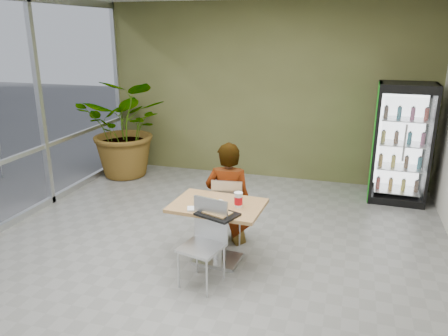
{
  "coord_description": "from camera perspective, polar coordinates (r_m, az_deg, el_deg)",
  "views": [
    {
      "loc": [
        1.6,
        -4.4,
        2.71
      ],
      "look_at": [
        0.07,
        0.73,
        1.0
      ],
      "focal_mm": 35.0,
      "sensor_mm": 36.0,
      "label": 1
    }
  ],
  "objects": [
    {
      "name": "room_envelope",
      "position": [
        4.81,
        -3.3,
        4.35
      ],
      "size": [
        6.0,
        7.0,
        3.2
      ],
      "primitive_type": null,
      "color": "beige",
      "rests_on": "ground"
    },
    {
      "name": "potted_plant",
      "position": [
        8.45,
        -12.52,
        5.13
      ],
      "size": [
        1.83,
        1.62,
        1.86
      ],
      "primitive_type": "imported",
      "rotation": [
        0.0,
        0.0,
        0.11
      ],
      "color": "#3F722D",
      "rests_on": "ground"
    },
    {
      "name": "ground",
      "position": [
        5.41,
        -2.99,
        -12.38
      ],
      "size": [
        7.0,
        7.0,
        0.0
      ],
      "primitive_type": "plane",
      "color": "gray",
      "rests_on": "ground"
    },
    {
      "name": "seated_woman",
      "position": [
        5.73,
        0.54,
        -4.67
      ],
      "size": [
        0.65,
        0.45,
        1.66
      ],
      "primitive_type": "imported",
      "rotation": [
        0.0,
        0.0,
        3.24
      ],
      "color": "black",
      "rests_on": "ground"
    },
    {
      "name": "chair_far",
      "position": [
        5.69,
        0.51,
        -4.9
      ],
      "size": [
        0.43,
        0.44,
        0.89
      ],
      "rotation": [
        0.0,
        0.0,
        3.24
      ],
      "color": "silver",
      "rests_on": "ground"
    },
    {
      "name": "cafeteria_tray",
      "position": [
        4.83,
        -0.87,
        -6.06
      ],
      "size": [
        0.51,
        0.44,
        0.02
      ],
      "primitive_type": "cube",
      "rotation": [
        0.0,
        0.0,
        -0.35
      ],
      "color": "black",
      "rests_on": "dining_table"
    },
    {
      "name": "chair_near",
      "position": [
        4.83,
        -2.35,
        -8.75
      ],
      "size": [
        0.51,
        0.51,
        0.95
      ],
      "rotation": [
        0.0,
        0.0,
        -0.23
      ],
      "color": "silver",
      "rests_on": "ground"
    },
    {
      "name": "beverage_fridge",
      "position": [
        7.55,
        22.18,
        2.97
      ],
      "size": [
        0.9,
        0.7,
        1.92
      ],
      "rotation": [
        0.0,
        0.0,
        -0.03
      ],
      "color": "black",
      "rests_on": "ground"
    },
    {
      "name": "soda_cup",
      "position": [
        5.03,
        1.9,
        -4.18
      ],
      "size": [
        0.1,
        0.1,
        0.18
      ],
      "color": "white",
      "rests_on": "dining_table"
    },
    {
      "name": "napkin_stack",
      "position": [
        4.99,
        -4.03,
        -5.32
      ],
      "size": [
        0.17,
        0.17,
        0.02
      ],
      "primitive_type": "cube",
      "rotation": [
        0.0,
        0.0,
        0.35
      ],
      "color": "white",
      "rests_on": "dining_table"
    },
    {
      "name": "pizza_plate",
      "position": [
        5.16,
        -1.18,
        -4.42
      ],
      "size": [
        0.29,
        0.22,
        0.03
      ],
      "color": "white",
      "rests_on": "dining_table"
    },
    {
      "name": "dining_table",
      "position": [
        5.22,
        -0.83,
        -6.86
      ],
      "size": [
        1.1,
        0.8,
        0.75
      ],
      "rotation": [
        0.0,
        0.0,
        -0.06
      ],
      "color": "tan",
      "rests_on": "ground"
    }
  ]
}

